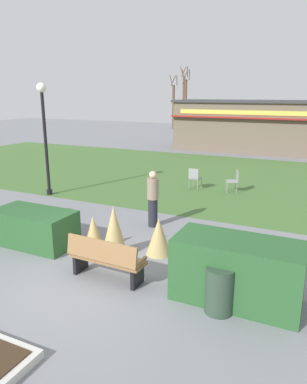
% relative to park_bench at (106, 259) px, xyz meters
% --- Properties ---
extents(ground_plane, '(80.00, 80.00, 0.00)m').
position_rel_park_bench_xyz_m(ground_plane, '(-0.36, -0.24, -0.48)').
color(ground_plane, slate).
extents(lawn_patch, '(36.00, 12.00, 0.01)m').
position_rel_park_bench_xyz_m(lawn_patch, '(-0.36, 10.55, -0.48)').
color(lawn_patch, '#446B33').
rests_on(lawn_patch, ground_plane).
extents(park_bench, '(1.72, 0.58, 0.95)m').
position_rel_park_bench_xyz_m(park_bench, '(0.00, 0.00, 0.00)').
color(park_bench, olive).
rests_on(park_bench, ground_plane).
extents(hedge_left, '(2.18, 1.10, 0.92)m').
position_rel_park_bench_xyz_m(hedge_left, '(-2.73, 0.81, -0.02)').
color(hedge_left, '#28562B').
rests_on(hedge_left, ground_plane).
extents(hedge_right, '(2.38, 1.10, 1.23)m').
position_rel_park_bench_xyz_m(hedge_right, '(2.68, 0.40, 0.13)').
color(hedge_right, '#28562B').
rests_on(hedge_right, ground_plane).
extents(ornamental_grass_behind_left, '(0.67, 0.67, 1.28)m').
position_rel_park_bench_xyz_m(ornamental_grass_behind_left, '(-0.46, 1.09, 0.16)').
color(ornamental_grass_behind_left, tan).
rests_on(ornamental_grass_behind_left, ground_plane).
extents(ornamental_grass_behind_right, '(0.56, 0.56, 0.91)m').
position_rel_park_bench_xyz_m(ornamental_grass_behind_right, '(-1.10, 1.15, -0.03)').
color(ornamental_grass_behind_right, tan).
rests_on(ornamental_grass_behind_right, ground_plane).
extents(ornamental_grass_behind_center, '(0.62, 0.62, 0.93)m').
position_rel_park_bench_xyz_m(ornamental_grass_behind_center, '(0.48, 1.65, -0.01)').
color(ornamental_grass_behind_center, tan).
rests_on(ornamental_grass_behind_center, ground_plane).
extents(lamppost_mid, '(0.36, 0.36, 4.24)m').
position_rel_park_bench_xyz_m(lamppost_mid, '(-5.72, 4.80, 2.19)').
color(lamppost_mid, black).
rests_on(lamppost_mid, ground_plane).
extents(trash_bin, '(0.52, 0.52, 0.87)m').
position_rel_park_bench_xyz_m(trash_bin, '(2.50, -0.12, -0.05)').
color(trash_bin, '#2D4233').
rests_on(trash_bin, ground_plane).
extents(food_kiosk, '(11.03, 4.07, 3.43)m').
position_rel_park_bench_xyz_m(food_kiosk, '(-0.51, 19.67, 1.25)').
color(food_kiosk, '#6B5B4C').
rests_on(food_kiosk, ground_plane).
extents(cafe_chair_west, '(0.49, 0.49, 0.89)m').
position_rel_park_bench_xyz_m(cafe_chair_west, '(-0.82, 8.03, 0.05)').
color(cafe_chair_west, gray).
rests_on(cafe_chair_west, ground_plane).
extents(cafe_chair_east, '(0.56, 0.56, 0.89)m').
position_rel_park_bench_xyz_m(cafe_chair_east, '(0.77, 8.28, 0.05)').
color(cafe_chair_east, gray).
rests_on(cafe_chair_east, ground_plane).
extents(person_strolling, '(0.34, 0.34, 1.69)m').
position_rel_park_bench_xyz_m(person_strolling, '(-0.50, 3.35, 0.38)').
color(person_strolling, '#23232D').
rests_on(person_strolling, ground_plane).
extents(parked_car_west_slot, '(4.24, 2.14, 1.20)m').
position_rel_park_bench_xyz_m(parked_car_west_slot, '(-2.59, 26.76, 0.16)').
color(parked_car_west_slot, maroon).
rests_on(parked_car_west_slot, ground_plane).
extents(tree_left_bg, '(0.91, 0.96, 5.80)m').
position_rel_park_bench_xyz_m(tree_left_bg, '(-11.94, 32.56, 2.06)').
color(tree_left_bg, brown).
rests_on(tree_left_bg, ground_plane).
extents(tree_right_bg, '(0.91, 0.96, 6.75)m').
position_rel_park_bench_xyz_m(tree_right_bg, '(-11.10, 33.57, 2.53)').
color(tree_right_bg, brown).
rests_on(tree_right_bg, ground_plane).
extents(tree_center_bg, '(0.91, 0.96, 6.38)m').
position_rel_park_bench_xyz_m(tree_center_bg, '(-10.48, 32.51, 2.34)').
color(tree_center_bg, brown).
rests_on(tree_center_bg, ground_plane).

